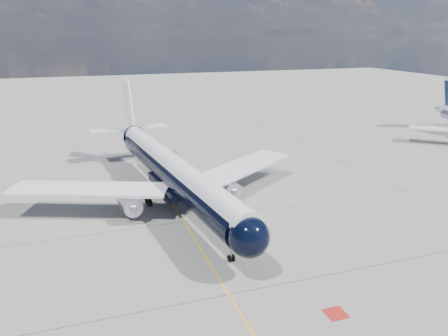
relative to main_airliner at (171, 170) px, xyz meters
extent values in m
plane|color=gray|center=(-0.13, 13.36, -4.13)|extent=(320.00, 320.00, 0.00)
cube|color=#F9B70D|center=(-0.13, 8.36, -4.12)|extent=(0.16, 160.00, 0.01)
cube|color=maroon|center=(6.67, -26.64, -4.12)|extent=(1.60, 1.60, 0.01)
cylinder|color=black|center=(0.14, -1.27, -0.18)|extent=(7.57, 35.85, 3.57)
sphere|color=black|center=(2.26, -19.93, -0.18)|extent=(3.95, 3.95, 3.57)
cone|color=black|center=(-2.34, 20.65, 0.38)|extent=(4.29, 6.93, 3.57)
cylinder|color=white|center=(0.14, -1.27, 0.71)|extent=(7.00, 37.63, 2.78)
cube|color=black|center=(2.28, -20.12, 0.33)|extent=(2.37, 1.37, 0.52)
cube|color=white|center=(-9.81, -0.98, -1.03)|extent=(18.49, 10.98, 0.30)
cube|color=white|center=(9.78, 1.24, -1.03)|extent=(17.52, 14.07, 0.30)
cube|color=black|center=(0.14, -1.27, -1.50)|extent=(4.98, 9.77, 0.94)
cylinder|color=#BBBBC2|center=(-5.71, -3.83, -2.11)|extent=(2.58, 4.53, 2.10)
cylinder|color=#BBBBC2|center=(6.42, -2.45, -2.11)|extent=(2.58, 4.53, 2.10)
sphere|color=gray|center=(-5.48, -5.78, -2.11)|extent=(1.14, 1.14, 1.03)
sphere|color=gray|center=(6.64, -4.41, -2.11)|extent=(1.14, 1.14, 1.03)
cube|color=white|center=(-5.73, -3.64, -1.40)|extent=(0.54, 3.01, 1.03)
cube|color=white|center=(6.40, -2.26, -1.40)|extent=(0.54, 3.01, 1.03)
cube|color=white|center=(-2.29, 20.18, 5.17)|extent=(0.97, 5.95, 8.00)
cube|color=white|center=(-2.34, 20.65, 1.13)|extent=(12.47, 4.36, 0.21)
cylinder|color=gray|center=(1.89, -16.66, -2.95)|extent=(0.19, 0.19, 1.97)
cylinder|color=black|center=(1.71, -16.69, -3.80)|extent=(0.24, 0.67, 0.66)
cylinder|color=black|center=(2.08, -16.64, -3.80)|extent=(0.24, 0.67, 0.66)
cylinder|color=gray|center=(-3.00, -0.21, -2.86)|extent=(0.27, 0.27, 1.78)
cylinder|color=gray|center=(2.97, 0.47, -2.86)|extent=(0.27, 0.27, 1.78)
cylinder|color=black|center=(-2.94, -0.72, -3.61)|extent=(0.54, 1.07, 1.03)
cylinder|color=black|center=(-3.06, 0.30, -3.61)|extent=(0.54, 1.07, 1.03)
cylinder|color=black|center=(3.03, -0.05, -3.61)|extent=(0.54, 1.07, 1.03)
cylinder|color=black|center=(2.91, 0.98, -3.61)|extent=(0.54, 1.07, 1.03)
cone|color=white|center=(66.35, 24.43, -0.27)|extent=(4.12, 6.04, 2.98)
cylinder|color=#BBBBC2|center=(62.75, 19.02, -0.27)|extent=(2.39, 3.81, 1.65)
camera|label=1|loc=(-10.47, -50.49, 16.17)|focal=35.00mm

